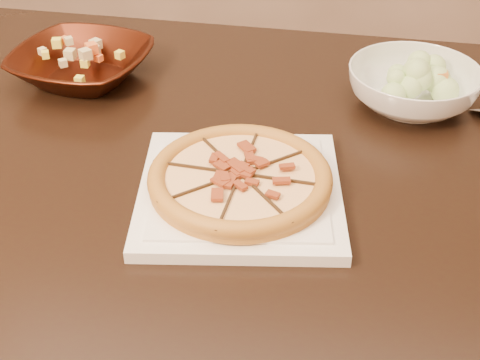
{
  "coord_description": "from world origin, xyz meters",
  "views": [
    {
      "loc": [
        0.23,
        -0.87,
        1.33
      ],
      "look_at": [
        0.12,
        -0.12,
        0.78
      ],
      "focal_mm": 50.0,
      "sensor_mm": 36.0,
      "label": 1
    }
  ],
  "objects": [
    {
      "name": "dining_table",
      "position": [
        0.03,
        -0.0,
        0.66
      ],
      "size": [
        1.53,
        1.01,
        0.75
      ],
      "color": "black",
      "rests_on": "floor"
    },
    {
      "name": "plate",
      "position": [
        0.12,
        -0.12,
        0.76
      ],
      "size": [
        0.31,
        0.31,
        0.02
      ],
      "color": "white",
      "rests_on": "dining_table"
    },
    {
      "name": "pizza",
      "position": [
        0.12,
        -0.12,
        0.78
      ],
      "size": [
        0.26,
        0.26,
        0.03
      ],
      "color": "#AA7E30",
      "rests_on": "plate"
    },
    {
      "name": "bronze_bowl",
      "position": [
        -0.22,
        0.19,
        0.78
      ],
      "size": [
        0.28,
        0.28,
        0.06
      ],
      "primitive_type": "imported",
      "rotation": [
        0.0,
        0.0,
        -0.18
      ],
      "color": "#41180D",
      "rests_on": "dining_table"
    },
    {
      "name": "mixed_dish",
      "position": [
        -0.22,
        0.19,
        0.82
      ],
      "size": [
        0.1,
        0.11,
        0.03
      ],
      "color": "#CBB67E",
      "rests_on": "bronze_bowl"
    },
    {
      "name": "salad_bowl",
      "position": [
        0.37,
        0.18,
        0.78
      ],
      "size": [
        0.29,
        0.29,
        0.07
      ],
      "primitive_type": "imported",
      "rotation": [
        0.0,
        0.0,
        -0.42
      ],
      "color": "white",
      "rests_on": "dining_table"
    },
    {
      "name": "salad",
      "position": [
        0.37,
        0.18,
        0.84
      ],
      "size": [
        0.11,
        0.11,
        0.04
      ],
      "color": "beige",
      "rests_on": "salad_bowl"
    }
  ]
}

